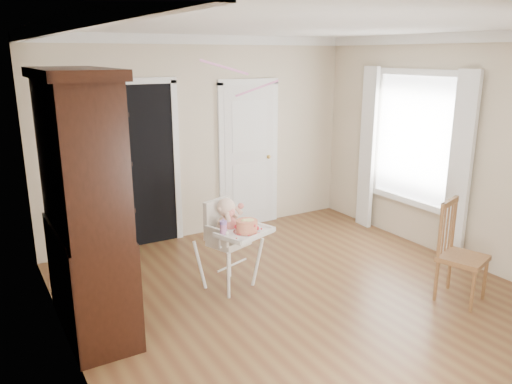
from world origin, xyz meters
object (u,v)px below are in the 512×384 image
cake (247,226)px  dining_chair (460,255)px  china_cabinet (85,206)px  sippy_cup (223,227)px  high_chair (229,234)px

cake → dining_chair: size_ratio=0.28×
china_cabinet → dining_chair: size_ratio=2.26×
sippy_cup → china_cabinet: (-1.31, 0.08, 0.41)m
high_chair → cake: bearing=-86.8°
dining_chair → sippy_cup: bearing=130.1°
cake → china_cabinet: size_ratio=0.12×
china_cabinet → dining_chair: bearing=-21.9°
cake → high_chair: bearing=112.2°
cake → sippy_cup: bearing=166.1°
cake → china_cabinet: (-1.55, 0.14, 0.42)m
high_chair → dining_chair: (1.90, -1.44, -0.12)m
cake → sippy_cup: 0.25m
high_chair → china_cabinet: 1.57m
sippy_cup → dining_chair: bearing=-31.8°
high_chair → sippy_cup: high_chair is taller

